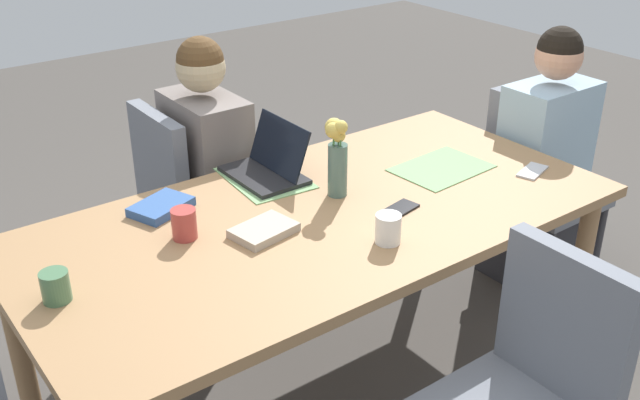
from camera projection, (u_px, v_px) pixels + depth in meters
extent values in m
plane|color=#4C4742|center=(320.00, 383.00, 2.89)|extent=(10.00, 10.00, 0.00)
cube|color=#9E754C|center=(320.00, 218.00, 2.56)|extent=(2.07, 1.02, 0.04)
cylinder|color=#9E754C|center=(580.00, 274.00, 2.93)|extent=(0.07, 0.07, 0.70)
cylinder|color=#9E754C|center=(19.00, 346.00, 2.53)|extent=(0.07, 0.07, 0.70)
cylinder|color=#9E754C|center=(427.00, 196.00, 3.55)|extent=(0.07, 0.07, 0.70)
cube|color=slate|center=(205.00, 209.00, 3.30)|extent=(0.44, 0.44, 0.08)
cube|color=slate|center=(160.00, 165.00, 3.08)|extent=(0.06, 0.42, 0.45)
cylinder|color=#333338|center=(224.00, 225.00, 3.64)|extent=(0.04, 0.04, 0.37)
cylinder|color=#333338|center=(266.00, 257.00, 3.37)|extent=(0.04, 0.04, 0.37)
cylinder|color=#333338|center=(152.00, 248.00, 3.44)|extent=(0.04, 0.04, 0.37)
cylinder|color=#333338|center=(191.00, 285.00, 3.17)|extent=(0.04, 0.04, 0.37)
cube|color=#2D2D33|center=(214.00, 251.00, 3.34)|extent=(0.36, 0.34, 0.45)
cube|color=slate|center=(207.00, 153.00, 3.13)|extent=(0.24, 0.40, 0.50)
sphere|color=tan|center=(201.00, 67.00, 2.96)|extent=(0.20, 0.20, 0.20)
sphere|color=#51381E|center=(200.00, 60.00, 2.95)|extent=(0.19, 0.19, 0.19)
cube|color=slate|center=(546.00, 194.00, 3.44)|extent=(0.44, 0.44, 0.08)
cube|color=slate|center=(521.00, 128.00, 3.45)|extent=(0.42, 0.06, 0.45)
cylinder|color=#333338|center=(599.00, 241.00, 3.50)|extent=(0.04, 0.04, 0.37)
cylinder|color=#333338|center=(547.00, 266.00, 3.30)|extent=(0.04, 0.04, 0.37)
cylinder|color=#333338|center=(534.00, 211.00, 3.78)|extent=(0.04, 0.04, 0.37)
cylinder|color=#333338|center=(482.00, 232.00, 3.57)|extent=(0.04, 0.04, 0.37)
cube|color=#2D2D33|center=(533.00, 233.00, 3.49)|extent=(0.34, 0.36, 0.45)
cube|color=#99B7CC|center=(547.00, 139.00, 3.27)|extent=(0.40, 0.24, 0.50)
sphere|color=tan|center=(559.00, 56.00, 3.11)|extent=(0.20, 0.20, 0.20)
sphere|color=black|center=(560.00, 49.00, 3.09)|extent=(0.19, 0.19, 0.19)
cube|color=slate|center=(565.00, 323.00, 2.11)|extent=(0.06, 0.42, 0.45)
cylinder|color=#4C6B60|center=(338.00, 170.00, 2.64)|extent=(0.07, 0.07, 0.19)
sphere|color=gold|center=(338.00, 135.00, 2.58)|extent=(0.05, 0.05, 0.05)
cylinder|color=#477A3D|center=(338.00, 140.00, 2.59)|extent=(0.01, 0.01, 0.03)
sphere|color=gold|center=(334.00, 127.00, 2.58)|extent=(0.06, 0.06, 0.06)
cylinder|color=#477A3D|center=(334.00, 135.00, 2.59)|extent=(0.01, 0.01, 0.06)
sphere|color=gold|center=(334.00, 130.00, 2.56)|extent=(0.06, 0.06, 0.06)
cylinder|color=#477A3D|center=(334.00, 138.00, 2.57)|extent=(0.01, 0.01, 0.06)
sphere|color=gold|center=(341.00, 127.00, 2.55)|extent=(0.05, 0.05, 0.05)
cylinder|color=#477A3D|center=(341.00, 137.00, 2.56)|extent=(0.01, 0.01, 0.07)
cube|color=#7FAD70|center=(264.00, 178.00, 2.80)|extent=(0.29, 0.38, 0.00)
cube|color=#7FAD70|center=(441.00, 168.00, 2.88)|extent=(0.38, 0.28, 0.00)
cube|color=black|center=(263.00, 175.00, 2.80)|extent=(0.22, 0.32, 0.02)
cube|color=black|center=(279.00, 145.00, 2.79)|extent=(0.08, 0.31, 0.19)
cylinder|color=#AD3D38|center=(184.00, 224.00, 2.38)|extent=(0.08, 0.08, 0.10)
cylinder|color=white|center=(388.00, 229.00, 2.36)|extent=(0.08, 0.08, 0.10)
cylinder|color=#47704C|center=(55.00, 286.00, 2.07)|extent=(0.08, 0.08, 0.09)
cube|color=#B2A38E|center=(264.00, 230.00, 2.42)|extent=(0.22, 0.17, 0.03)
cube|color=#335693|center=(161.00, 207.00, 2.56)|extent=(0.24, 0.20, 0.03)
cube|color=black|center=(399.00, 210.00, 2.57)|extent=(0.16, 0.10, 0.01)
cube|color=silver|center=(532.00, 171.00, 2.85)|extent=(0.16, 0.11, 0.01)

